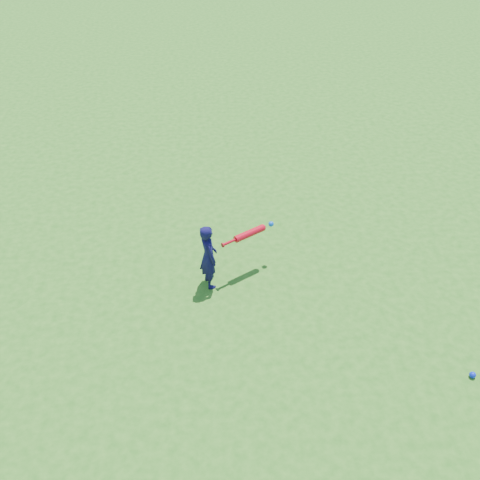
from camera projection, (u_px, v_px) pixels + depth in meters
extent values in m
plane|color=#296D19|center=(231.00, 305.00, 6.83)|extent=(80.00, 80.00, 0.00)
imported|color=#110D41|center=(208.00, 256.00, 6.87)|extent=(0.32, 0.40, 0.94)
sphere|color=#0D24DF|center=(473.00, 375.00, 5.92)|extent=(0.07, 0.07, 0.07)
cylinder|color=red|center=(223.00, 245.00, 6.84)|extent=(0.05, 0.06, 0.06)
cylinder|color=red|center=(229.00, 242.00, 6.89)|extent=(0.20, 0.14, 0.04)
cylinder|color=red|center=(249.00, 234.00, 7.04)|extent=(0.43, 0.31, 0.09)
sphere|color=red|center=(262.00, 228.00, 7.14)|extent=(0.09, 0.09, 0.09)
sphere|color=blue|center=(271.00, 224.00, 7.21)|extent=(0.07, 0.07, 0.07)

